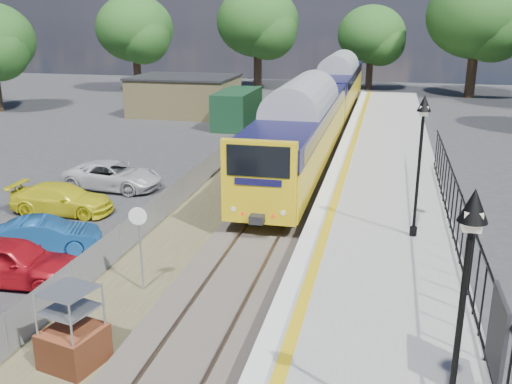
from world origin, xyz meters
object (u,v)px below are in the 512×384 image
(car_blue, at_px, (45,235))
(victorian_lamp_north, at_px, (422,134))
(car_red, at_px, (12,261))
(car_white, at_px, (113,176))
(brick_plinth, at_px, (72,329))
(victorian_lamp_south, at_px, (467,266))
(speed_sign, at_px, (139,235))
(train, at_px, (325,99))
(car_yellow, at_px, (62,199))

(car_blue, bearing_deg, victorian_lamp_north, -101.82)
(car_blue, bearing_deg, car_red, 168.40)
(car_white, bearing_deg, brick_plinth, -152.73)
(victorian_lamp_south, height_order, speed_sign, victorian_lamp_south)
(car_red, xyz_separation_m, car_blue, (-0.41, 2.37, -0.11))
(car_blue, relative_size, car_white, 0.79)
(victorian_lamp_south, relative_size, car_blue, 1.26)
(train, distance_m, car_yellow, 21.02)
(car_red, relative_size, car_blue, 1.14)
(speed_sign, bearing_deg, train, 74.11)
(victorian_lamp_north, bearing_deg, car_yellow, 173.04)
(car_red, bearing_deg, speed_sign, -88.89)
(train, distance_m, car_white, 17.53)
(brick_plinth, height_order, car_white, brick_plinth)
(victorian_lamp_north, xyz_separation_m, train, (-5.30, 20.80, -1.96))
(car_yellow, bearing_deg, car_red, -164.52)
(victorian_lamp_south, bearing_deg, car_red, 155.21)
(victorian_lamp_north, xyz_separation_m, speed_sign, (-7.80, -4.09, -2.52))
(car_yellow, height_order, car_white, car_white)
(victorian_lamp_south, distance_m, car_red, 13.77)
(victorian_lamp_south, height_order, car_blue, victorian_lamp_south)
(victorian_lamp_north, height_order, car_yellow, victorian_lamp_north)
(car_yellow, xyz_separation_m, car_white, (0.47, 3.66, 0.03))
(speed_sign, relative_size, car_red, 0.64)
(victorian_lamp_south, xyz_separation_m, brick_plinth, (-8.00, 2.09, -3.34))
(brick_plinth, xyz_separation_m, car_white, (-5.61, 13.26, -0.32))
(victorian_lamp_south, bearing_deg, car_white, 131.56)
(car_red, bearing_deg, car_blue, 6.04)
(victorian_lamp_south, height_order, car_white, victorian_lamp_south)
(speed_sign, distance_m, car_blue, 5.05)
(victorian_lamp_south, relative_size, train, 0.11)
(car_blue, bearing_deg, car_yellow, 1.94)
(speed_sign, height_order, car_yellow, speed_sign)
(brick_plinth, height_order, car_yellow, brick_plinth)
(brick_plinth, xyz_separation_m, car_blue, (-4.47, 5.86, -0.36))
(train, bearing_deg, victorian_lamp_north, -75.70)
(victorian_lamp_south, relative_size, victorian_lamp_north, 1.00)
(victorian_lamp_north, relative_size, car_white, 1.00)
(car_blue, height_order, car_yellow, car_yellow)
(victorian_lamp_south, height_order, victorian_lamp_north, same)
(brick_plinth, distance_m, car_blue, 7.38)
(speed_sign, relative_size, car_yellow, 0.63)
(victorian_lamp_south, bearing_deg, victorian_lamp_north, 91.15)
(victorian_lamp_north, relative_size, car_red, 1.10)
(car_red, height_order, car_blue, car_red)
(brick_plinth, height_order, car_red, brick_plinth)
(train, bearing_deg, victorian_lamp_south, -79.88)
(train, distance_m, speed_sign, 25.02)
(train, relative_size, brick_plinth, 20.51)
(train, height_order, car_white, train)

